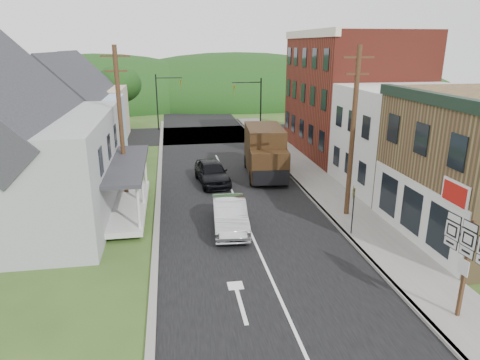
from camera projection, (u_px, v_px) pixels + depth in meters
name	position (u px, v px, depth m)	size (l,w,h in m)	color
ground	(259.00, 253.00, 19.34)	(120.00, 120.00, 0.00)	#2D4719
road	(229.00, 185.00, 28.75)	(9.00, 90.00, 0.02)	black
cross_road	(207.00, 135.00, 44.74)	(60.00, 9.00, 0.02)	black
sidewalk_right	(323.00, 188.00, 27.76)	(2.80, 55.00, 0.15)	slate
curb_right	(303.00, 190.00, 27.55)	(0.20, 55.00, 0.15)	slate
curb_left	(158.00, 198.00, 26.13)	(0.30, 55.00, 0.12)	slate
storefront_white	(410.00, 139.00, 27.16)	(8.00, 7.00, 6.50)	silver
storefront_red	(351.00, 95.00, 35.57)	(8.00, 12.00, 10.00)	maroon
house_gray	(7.00, 142.00, 21.85)	(10.20, 12.24, 8.35)	#A7AAAC
house_blue	(73.00, 118.00, 32.52)	(7.14, 8.16, 7.28)	#9AB4D3
house_cream	(87.00, 103.00, 40.90)	(7.14, 8.16, 7.28)	#C1B195
utility_pole_right	(353.00, 132.00, 22.10)	(1.60, 0.26, 9.00)	#472D19
utility_pole_left	(121.00, 124.00, 24.46)	(1.60, 0.26, 9.00)	#472D19
traffic_signal_right	(254.00, 102.00, 40.98)	(2.87, 0.20, 6.00)	black
traffic_signal_left	(163.00, 95.00, 46.23)	(2.87, 0.20, 6.00)	black
tree_left_d	(119.00, 84.00, 46.57)	(4.80, 4.80, 6.94)	#382616
forested_ridge	(192.00, 101.00, 71.08)	(90.00, 30.00, 16.00)	#18350F
silver_sedan	(230.00, 215.00, 21.60)	(1.65, 4.73, 1.56)	silver
dark_sedan	(212.00, 172.00, 28.74)	(1.87, 4.65, 1.59)	black
delivery_van	(265.00, 152.00, 30.19)	(3.06, 6.38, 3.45)	black
route_sign_cluster	(467.00, 255.00, 13.93)	(0.30, 2.01, 3.53)	#472D19
warning_sign	(353.00, 203.00, 20.49)	(0.25, 0.65, 2.48)	black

